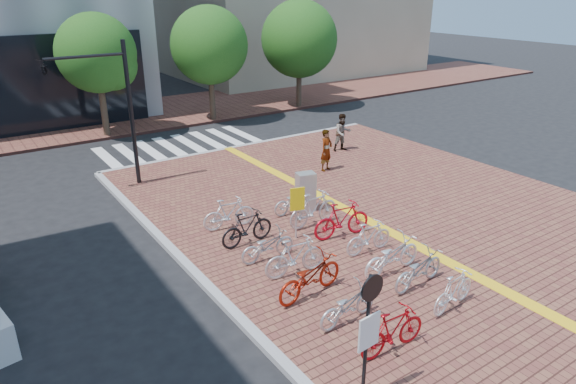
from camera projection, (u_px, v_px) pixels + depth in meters
ground at (372, 274)px, 13.86m from camera, size 120.00×120.00×0.00m
kerb_north at (246, 146)px, 24.58m from camera, size 14.00×0.25×0.15m
far_sidewalk at (124, 117)px, 29.91m from camera, size 70.00×8.00×0.15m
crosswalk at (181, 146)px, 24.84m from camera, size 7.50×4.00×0.01m
street_trees at (227, 46)px, 28.31m from camera, size 16.20×4.60×6.35m
bike_0 at (393, 331)px, 10.55m from camera, size 1.70×0.54×1.01m
bike_1 at (348, 305)px, 11.52m from camera, size 1.71×0.70×0.88m
bike_2 at (310, 276)px, 12.47m from camera, size 2.09×0.97×1.06m
bike_3 at (295, 257)px, 13.37m from camera, size 1.82×0.70×1.07m
bike_4 at (268, 245)px, 14.16m from camera, size 1.66×0.61×0.87m
bike_5 at (247, 228)px, 14.98m from camera, size 1.75×0.58×1.04m
bike_6 at (229, 213)px, 15.96m from camera, size 1.72×0.70×1.01m
bike_7 at (454, 291)px, 11.98m from camera, size 1.62×0.64×0.95m
bike_8 at (419, 269)px, 12.90m from camera, size 1.85×0.79×0.95m
bike_9 at (392, 255)px, 13.48m from camera, size 1.95×0.73×1.02m
bike_10 at (369, 237)px, 14.51m from camera, size 1.60×0.53×0.95m
bike_11 at (342, 220)px, 15.39m from camera, size 1.94×0.81×1.13m
bike_12 at (314, 209)px, 16.14m from camera, size 1.87×0.57×1.12m
bike_13 at (295, 201)px, 17.08m from camera, size 1.64×0.59×0.86m
pedestrian_a at (326, 150)px, 20.86m from camera, size 0.72×0.57×1.72m
pedestrian_b at (343, 132)px, 23.35m from camera, size 0.96×0.82×1.71m
utility_box at (306, 192)px, 17.18m from camera, size 0.70×0.58×1.34m
yellow_sign at (297, 204)px, 15.06m from camera, size 0.44×0.17×1.64m
notice_sign at (369, 324)px, 8.82m from camera, size 0.50×0.12×2.69m
traffic_light_pole at (93, 91)px, 17.82m from camera, size 2.87×1.11×5.35m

